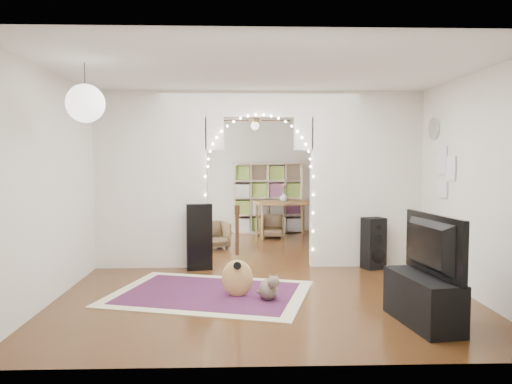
{
  "coord_description": "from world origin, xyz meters",
  "views": [
    {
      "loc": [
        -0.3,
        -7.67,
        1.69
      ],
      "look_at": [
        -0.04,
        0.3,
        1.14
      ],
      "focal_mm": 35.0,
      "sensor_mm": 36.0,
      "label": 1
    }
  ],
  "objects_px": {
    "floor_speaker": "(374,243)",
    "dining_chair_left": "(213,235)",
    "acoustic_guitar": "(237,263)",
    "bookcase": "(268,198)",
    "dining_table": "(284,205)",
    "media_console": "(423,300)",
    "dining_chair_right": "(272,227)"
  },
  "relations": [
    {
      "from": "acoustic_guitar",
      "to": "media_console",
      "type": "height_order",
      "value": "acoustic_guitar"
    },
    {
      "from": "media_console",
      "to": "dining_table",
      "type": "xyz_separation_m",
      "value": [
        -0.92,
        5.63,
        0.43
      ]
    },
    {
      "from": "media_console",
      "to": "dining_chair_right",
      "type": "relative_size",
      "value": 1.92
    },
    {
      "from": "acoustic_guitar",
      "to": "dining_chair_right",
      "type": "height_order",
      "value": "acoustic_guitar"
    },
    {
      "from": "floor_speaker",
      "to": "dining_chair_left",
      "type": "relative_size",
      "value": 1.42
    },
    {
      "from": "dining_table",
      "to": "dining_chair_left",
      "type": "relative_size",
      "value": 2.38
    },
    {
      "from": "media_console",
      "to": "bookcase",
      "type": "bearing_deg",
      "value": 92.43
    },
    {
      "from": "floor_speaker",
      "to": "dining_chair_right",
      "type": "height_order",
      "value": "floor_speaker"
    },
    {
      "from": "bookcase",
      "to": "dining_chair_right",
      "type": "height_order",
      "value": "bookcase"
    },
    {
      "from": "floor_speaker",
      "to": "media_console",
      "type": "distance_m",
      "value": 2.53
    },
    {
      "from": "media_console",
      "to": "dining_chair_left",
      "type": "bearing_deg",
      "value": 110.16
    },
    {
      "from": "acoustic_guitar",
      "to": "media_console",
      "type": "distance_m",
      "value": 2.16
    },
    {
      "from": "dining_table",
      "to": "dining_chair_right",
      "type": "xyz_separation_m",
      "value": [
        -0.26,
        -0.14,
        -0.44
      ]
    },
    {
      "from": "floor_speaker",
      "to": "dining_table",
      "type": "xyz_separation_m",
      "value": [
        -1.09,
        3.11,
        0.29
      ]
    },
    {
      "from": "dining_table",
      "to": "dining_chair_left",
      "type": "xyz_separation_m",
      "value": [
        -1.43,
        -1.34,
        -0.43
      ]
    },
    {
      "from": "floor_speaker",
      "to": "bookcase",
      "type": "height_order",
      "value": "bookcase"
    },
    {
      "from": "acoustic_guitar",
      "to": "floor_speaker",
      "type": "distance_m",
      "value": 2.53
    },
    {
      "from": "dining_table",
      "to": "media_console",
      "type": "bearing_deg",
      "value": -88.77
    },
    {
      "from": "dining_chair_left",
      "to": "dining_chair_right",
      "type": "distance_m",
      "value": 1.68
    },
    {
      "from": "acoustic_guitar",
      "to": "dining_chair_right",
      "type": "relative_size",
      "value": 1.81
    },
    {
      "from": "bookcase",
      "to": "dining_chair_left",
      "type": "height_order",
      "value": "bookcase"
    },
    {
      "from": "bookcase",
      "to": "media_console",
      "type": "bearing_deg",
      "value": -94.84
    },
    {
      "from": "floor_speaker",
      "to": "media_console",
      "type": "xyz_separation_m",
      "value": [
        -0.17,
        -2.52,
        -0.14
      ]
    },
    {
      "from": "acoustic_guitar",
      "to": "dining_chair_left",
      "type": "bearing_deg",
      "value": 107.84
    },
    {
      "from": "dining_table",
      "to": "bookcase",
      "type": "bearing_deg",
      "value": 106.96
    },
    {
      "from": "acoustic_guitar",
      "to": "floor_speaker",
      "type": "xyz_separation_m",
      "value": [
        2.06,
        1.47,
        -0.03
      ]
    },
    {
      "from": "acoustic_guitar",
      "to": "dining_chair_left",
      "type": "relative_size",
      "value": 1.73
    },
    {
      "from": "floor_speaker",
      "to": "dining_table",
      "type": "height_order",
      "value": "floor_speaker"
    },
    {
      "from": "dining_chair_left",
      "to": "dining_chair_right",
      "type": "relative_size",
      "value": 1.05
    },
    {
      "from": "bookcase",
      "to": "dining_chair_left",
      "type": "bearing_deg",
      "value": -135.49
    },
    {
      "from": "acoustic_guitar",
      "to": "bookcase",
      "type": "height_order",
      "value": "bookcase"
    },
    {
      "from": "media_console",
      "to": "dining_table",
      "type": "relative_size",
      "value": 0.77
    }
  ]
}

